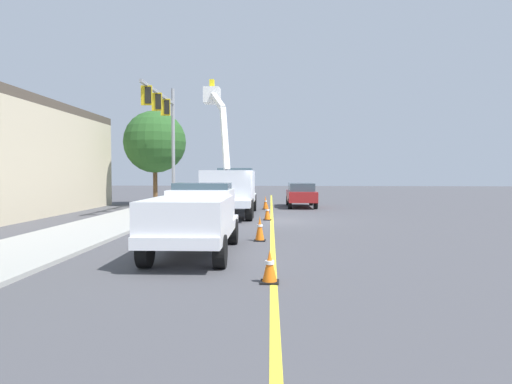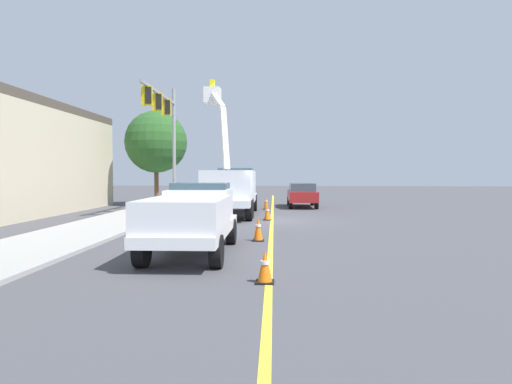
# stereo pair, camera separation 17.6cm
# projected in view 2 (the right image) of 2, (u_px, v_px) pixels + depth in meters

# --- Properties ---
(ground) EXTENTS (120.00, 120.00, 0.00)m
(ground) POSITION_uv_depth(u_px,v_px,m) (272.00, 221.00, 21.45)
(ground) COLOR #47474C
(sidewalk_far_side) EXTENTS (60.09, 5.66, 0.12)m
(sidewalk_far_side) POSITION_uv_depth(u_px,v_px,m) (124.00, 219.00, 21.76)
(sidewalk_far_side) COLOR #9E9E99
(sidewalk_far_side) RESTS_ON ground
(lane_centre_stripe) EXTENTS (49.98, 1.88, 0.01)m
(lane_centre_stripe) POSITION_uv_depth(u_px,v_px,m) (272.00, 221.00, 21.45)
(lane_centre_stripe) COLOR yellow
(lane_centre_stripe) RESTS_ON ground
(utility_bucket_truck) EXTENTS (8.28, 3.08, 7.76)m
(utility_bucket_truck) POSITION_uv_depth(u_px,v_px,m) (232.00, 186.00, 24.47)
(utility_bucket_truck) COLOR white
(utility_bucket_truck) RESTS_ON ground
(service_pickup_truck) EXTENTS (5.67, 2.34, 2.06)m
(service_pickup_truck) POSITION_uv_depth(u_px,v_px,m) (192.00, 216.00, 12.60)
(service_pickup_truck) COLOR white
(service_pickup_truck) RESTS_ON ground
(passing_minivan) EXTENTS (4.86, 2.08, 1.69)m
(passing_minivan) POSITION_uv_depth(u_px,v_px,m) (302.00, 193.00, 30.31)
(passing_minivan) COLOR maroon
(passing_minivan) RESTS_ON ground
(traffic_cone_leading) EXTENTS (0.40, 0.40, 0.72)m
(traffic_cone_leading) POSITION_uv_depth(u_px,v_px,m) (265.00, 267.00, 9.33)
(traffic_cone_leading) COLOR black
(traffic_cone_leading) RESTS_ON ground
(traffic_cone_mid_front) EXTENTS (0.40, 0.40, 0.88)m
(traffic_cone_mid_front) POSITION_uv_depth(u_px,v_px,m) (258.00, 229.00, 15.12)
(traffic_cone_mid_front) COLOR black
(traffic_cone_mid_front) RESTS_ON ground
(traffic_cone_mid_rear) EXTENTS (0.40, 0.40, 0.83)m
(traffic_cone_mid_rear) POSITION_uv_depth(u_px,v_px,m) (267.00, 212.00, 21.83)
(traffic_cone_mid_rear) COLOR black
(traffic_cone_mid_rear) RESTS_ON ground
(traffic_cone_trailing) EXTENTS (0.40, 0.40, 0.88)m
(traffic_cone_trailing) POSITION_uv_depth(u_px,v_px,m) (266.00, 203.00, 28.41)
(traffic_cone_trailing) COLOR black
(traffic_cone_trailing) RESTS_ON ground
(traffic_signal_mast) EXTENTS (7.11, 0.70, 7.86)m
(traffic_signal_mast) POSITION_uv_depth(u_px,v_px,m) (166.00, 122.00, 25.95)
(traffic_signal_mast) COLOR gray
(traffic_signal_mast) RESTS_ON ground
(street_tree_right) EXTENTS (4.53, 4.53, 6.94)m
(street_tree_right) POSITION_uv_depth(u_px,v_px,m) (156.00, 142.00, 31.81)
(street_tree_right) COLOR brown
(street_tree_right) RESTS_ON ground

